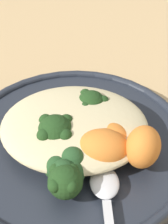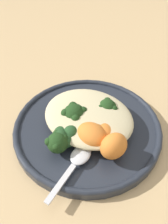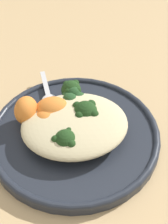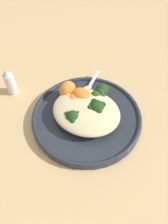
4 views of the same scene
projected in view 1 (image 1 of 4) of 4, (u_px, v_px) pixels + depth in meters
name	position (u px, v px, depth m)	size (l,w,h in m)	color
ground_plane	(75.00, 142.00, 0.48)	(4.00, 4.00, 0.00)	tan
plate	(76.00, 144.00, 0.46)	(0.29, 0.29, 0.02)	#232833
quinoa_mound	(76.00, 126.00, 0.44)	(0.18, 0.15, 0.03)	beige
broccoli_stalk_0	(92.00, 109.00, 0.46)	(0.04, 0.09, 0.04)	#ADC675
broccoli_stalk_1	(72.00, 131.00, 0.44)	(0.07, 0.05, 0.03)	#ADC675
broccoli_stalk_2	(60.00, 134.00, 0.43)	(0.08, 0.04, 0.04)	#ADC675
broccoli_stalk_3	(67.00, 151.00, 0.42)	(0.08, 0.04, 0.03)	#ADC675
broccoli_stalk_4	(71.00, 176.00, 0.39)	(0.07, 0.11, 0.04)	#ADC675
sweet_potato_chunk_0	(143.00, 147.00, 0.41)	(0.05, 0.04, 0.05)	orange
sweet_potato_chunk_1	(103.00, 148.00, 0.41)	(0.06, 0.05, 0.04)	orange
sweet_potato_chunk_2	(106.00, 144.00, 0.42)	(0.05, 0.04, 0.03)	orange
sweet_potato_chunk_3	(113.00, 138.00, 0.43)	(0.05, 0.04, 0.03)	orange
kale_tuft	(67.00, 166.00, 0.40)	(0.05, 0.05, 0.03)	#234723
spoon	(105.00, 191.00, 0.39)	(0.03, 0.12, 0.01)	silver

